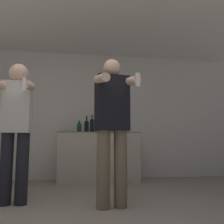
{
  "coord_description": "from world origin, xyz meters",
  "views": [
    {
      "loc": [
        0.04,
        -1.85,
        0.67
      ],
      "look_at": [
        0.45,
        0.87,
        1.03
      ],
      "focal_mm": 40.0,
      "sensor_mm": 36.0,
      "label": 1
    }
  ],
  "objects_px": {
    "bottle_clear_vodka": "(87,126)",
    "person_woman_foreground": "(112,123)",
    "bottle_amber_bourbon": "(92,125)",
    "bottle_tall_gin": "(104,128)",
    "bottle_brown_liquor": "(79,127)",
    "bottle_green_wine": "(97,127)",
    "person_man_side": "(16,123)"
  },
  "relations": [
    {
      "from": "bottle_amber_bourbon",
      "to": "person_man_side",
      "type": "xyz_separation_m",
      "value": [
        -0.99,
        -1.67,
        -0.11
      ]
    },
    {
      "from": "bottle_brown_liquor",
      "to": "bottle_green_wine",
      "type": "xyz_separation_m",
      "value": [
        0.34,
        -0.0,
        0.01
      ]
    },
    {
      "from": "bottle_clear_vodka",
      "to": "person_woman_foreground",
      "type": "relative_size",
      "value": 0.19
    },
    {
      "from": "bottle_brown_liquor",
      "to": "bottle_clear_vodka",
      "type": "height_order",
      "value": "bottle_clear_vodka"
    },
    {
      "from": "bottle_tall_gin",
      "to": "bottle_brown_liquor",
      "type": "bearing_deg",
      "value": 180.0
    },
    {
      "from": "bottle_tall_gin",
      "to": "bottle_green_wine",
      "type": "distance_m",
      "value": 0.12
    },
    {
      "from": "bottle_brown_liquor",
      "to": "person_man_side",
      "type": "relative_size",
      "value": 0.15
    },
    {
      "from": "bottle_clear_vodka",
      "to": "person_man_side",
      "type": "xyz_separation_m",
      "value": [
        -0.9,
        -1.67,
        -0.1
      ]
    },
    {
      "from": "bottle_amber_bourbon",
      "to": "person_woman_foreground",
      "type": "height_order",
      "value": "person_woman_foreground"
    },
    {
      "from": "bottle_brown_liquor",
      "to": "bottle_green_wine",
      "type": "height_order",
      "value": "bottle_green_wine"
    },
    {
      "from": "bottle_clear_vodka",
      "to": "person_man_side",
      "type": "relative_size",
      "value": 0.19
    },
    {
      "from": "bottle_brown_liquor",
      "to": "person_man_side",
      "type": "distance_m",
      "value": 1.83
    },
    {
      "from": "bottle_amber_bourbon",
      "to": "bottle_green_wine",
      "type": "xyz_separation_m",
      "value": [
        0.1,
        0.0,
        -0.02
      ]
    },
    {
      "from": "bottle_brown_liquor",
      "to": "bottle_green_wine",
      "type": "distance_m",
      "value": 0.34
    },
    {
      "from": "bottle_tall_gin",
      "to": "person_woman_foreground",
      "type": "relative_size",
      "value": 0.15
    },
    {
      "from": "bottle_amber_bourbon",
      "to": "bottle_brown_liquor",
      "type": "bearing_deg",
      "value": 180.0
    },
    {
      "from": "bottle_clear_vodka",
      "to": "person_woman_foreground",
      "type": "bearing_deg",
      "value": -84.58
    },
    {
      "from": "bottle_tall_gin",
      "to": "person_man_side",
      "type": "relative_size",
      "value": 0.15
    },
    {
      "from": "bottle_clear_vodka",
      "to": "person_woman_foreground",
      "type": "xyz_separation_m",
      "value": [
        0.19,
        -1.97,
        -0.1
      ]
    },
    {
      "from": "bottle_amber_bourbon",
      "to": "bottle_tall_gin",
      "type": "xyz_separation_m",
      "value": [
        0.22,
        0.0,
        -0.05
      ]
    },
    {
      "from": "bottle_tall_gin",
      "to": "bottle_green_wine",
      "type": "xyz_separation_m",
      "value": [
        -0.12,
        0.0,
        0.02
      ]
    },
    {
      "from": "bottle_brown_liquor",
      "to": "bottle_clear_vodka",
      "type": "distance_m",
      "value": 0.14
    },
    {
      "from": "bottle_brown_liquor",
      "to": "bottle_amber_bourbon",
      "type": "bearing_deg",
      "value": -0.0
    },
    {
      "from": "bottle_brown_liquor",
      "to": "bottle_tall_gin",
      "type": "height_order",
      "value": "bottle_tall_gin"
    },
    {
      "from": "bottle_brown_liquor",
      "to": "bottle_green_wine",
      "type": "relative_size",
      "value": 0.85
    },
    {
      "from": "bottle_amber_bourbon",
      "to": "person_woman_foreground",
      "type": "relative_size",
      "value": 0.2
    },
    {
      "from": "person_woman_foreground",
      "to": "person_man_side",
      "type": "height_order",
      "value": "person_woman_foreground"
    },
    {
      "from": "bottle_tall_gin",
      "to": "person_man_side",
      "type": "height_order",
      "value": "person_man_side"
    },
    {
      "from": "bottle_tall_gin",
      "to": "person_man_side",
      "type": "bearing_deg",
      "value": -126.12
    },
    {
      "from": "bottle_brown_liquor",
      "to": "bottle_amber_bourbon",
      "type": "relative_size",
      "value": 0.72
    },
    {
      "from": "person_woman_foreground",
      "to": "bottle_brown_liquor",
      "type": "bearing_deg",
      "value": 99.32
    },
    {
      "from": "person_woman_foreground",
      "to": "person_man_side",
      "type": "xyz_separation_m",
      "value": [
        -1.08,
        0.3,
        0.01
      ]
    }
  ]
}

